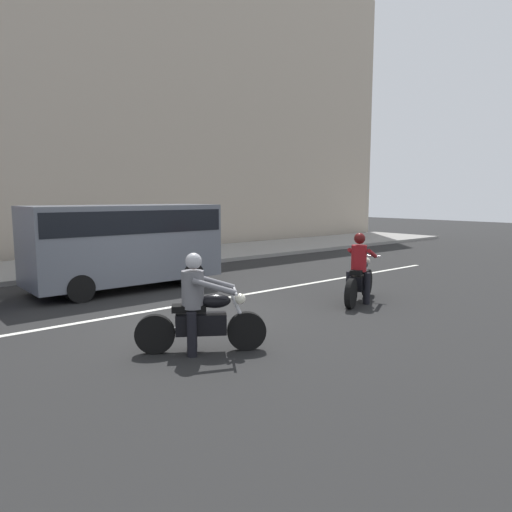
% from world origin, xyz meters
% --- Properties ---
extents(ground_plane, '(80.00, 80.00, 0.00)m').
position_xyz_m(ground_plane, '(0.00, 0.00, 0.00)').
color(ground_plane, black).
extents(sidewalk_slab, '(40.00, 4.40, 0.14)m').
position_xyz_m(sidewalk_slab, '(0.00, 8.00, 0.07)').
color(sidewalk_slab, gray).
rests_on(sidewalk_slab, ground_plane).
extents(building_facade, '(40.00, 1.40, 14.28)m').
position_xyz_m(building_facade, '(0.00, 11.40, 7.14)').
color(building_facade, '#B7A893').
rests_on(building_facade, ground_plane).
extents(lane_marking_stripe, '(18.00, 0.14, 0.01)m').
position_xyz_m(lane_marking_stripe, '(0.69, 0.90, 0.00)').
color(lane_marking_stripe, silver).
rests_on(lane_marking_stripe, ground_plane).
extents(motorcycle_with_rider_crimson, '(1.97, 1.02, 1.59)m').
position_xyz_m(motorcycle_with_rider_crimson, '(3.48, -1.39, 0.65)').
color(motorcycle_with_rider_crimson, black).
rests_on(motorcycle_with_rider_crimson, ground_plane).
extents(motorcycle_with_rider_gray, '(1.76, 1.20, 1.55)m').
position_xyz_m(motorcycle_with_rider_gray, '(-1.20, -1.98, 0.63)').
color(motorcycle_with_rider_gray, black).
rests_on(motorcycle_with_rider_gray, ground_plane).
extents(parked_van_slate_gray, '(4.78, 1.96, 2.17)m').
position_xyz_m(parked_van_slate_gray, '(0.06, 3.52, 1.26)').
color(parked_van_slate_gray, slate).
rests_on(parked_van_slate_gray, ground_plane).
extents(pedestrian_bystander, '(0.34, 0.34, 1.76)m').
position_xyz_m(pedestrian_bystander, '(-0.32, 7.38, 1.17)').
color(pedestrian_bystander, black).
rests_on(pedestrian_bystander, sidewalk_slab).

